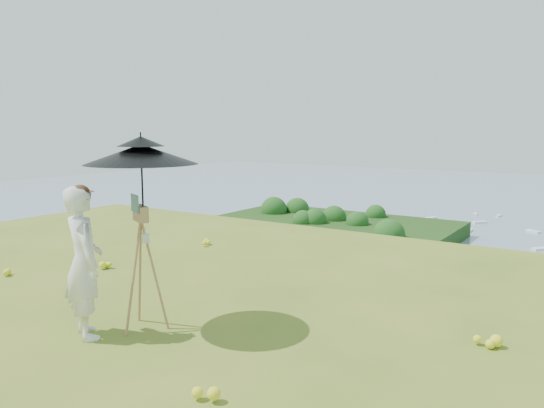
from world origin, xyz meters
The scene contains 9 objects.
ground centered at (0.00, 0.00, 0.00)m, with size 14.00×14.00×0.00m, color #566E1F.
peninsula centered at (-75.00, 155.00, -29.00)m, with size 90.00×60.00×12.00m, color #17340E, non-canonical shape.
slope_trees centered at (0.00, 35.00, -15.00)m, with size 110.00×50.00×6.00m, color #184715, non-canonical shape.
moored_boats centered at (-12.50, 161.00, -33.65)m, with size 140.00×140.00×0.70m, color white, non-canonical shape.
wildflowers centered at (0.00, 0.25, 0.06)m, with size 10.00×10.50×0.12m, color yellow, non-canonical shape.
painter centered at (0.72, -0.01, 0.82)m, with size 0.60×0.39×1.64m, color white.
field_easel centered at (1.07, 0.49, 0.76)m, with size 0.58×0.58×1.53m, color #935F3D, non-canonical shape.
sun_umbrella centered at (1.09, 0.51, 1.73)m, with size 1.23×1.23×0.94m, color black, non-canonical shape.
painter_cap centered at (0.72, -0.01, 1.60)m, with size 0.21×0.25×0.10m, color #BE6873, non-canonical shape.
Camera 1 is at (5.42, -3.51, 2.24)m, focal length 35.00 mm.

